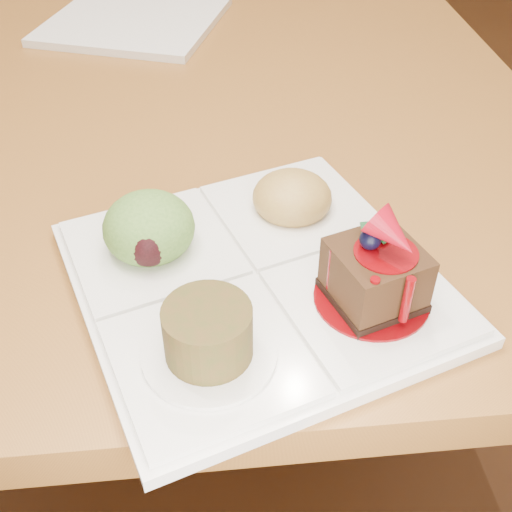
{
  "coord_description": "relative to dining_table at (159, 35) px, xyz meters",
  "views": [
    {
      "loc": [
        0.06,
        -1.16,
        1.13
      ],
      "look_at": [
        0.1,
        -0.75,
        0.79
      ],
      "focal_mm": 45.0,
      "sensor_mm": 36.0,
      "label": 1
    }
  ],
  "objects": [
    {
      "name": "dining_table",
      "position": [
        0.0,
        0.0,
        0.0
      ],
      "size": [
        1.0,
        1.8,
        0.75
      ],
      "color": "#986327",
      "rests_on": "ground"
    },
    {
      "name": "second_plate",
      "position": [
        -0.03,
        -0.12,
        0.07
      ],
      "size": [
        0.32,
        0.32,
        0.01
      ],
      "primitive_type": "cube",
      "rotation": [
        0.0,
        0.0,
        -0.34
      ],
      "color": "white",
      "rests_on": "dining_table"
    },
    {
      "name": "sampler_plate",
      "position": [
        0.1,
        -0.75,
        0.09
      ],
      "size": [
        0.37,
        0.37,
        0.11
      ],
      "rotation": [
        0.0,
        0.0,
        0.33
      ],
      "color": "white",
      "rests_on": "dining_table"
    },
    {
      "name": "ground",
      "position": [
        0.0,
        0.0,
        -0.68
      ],
      "size": [
        6.0,
        6.0,
        0.0
      ],
      "primitive_type": "plane",
      "color": "#543118"
    }
  ]
}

